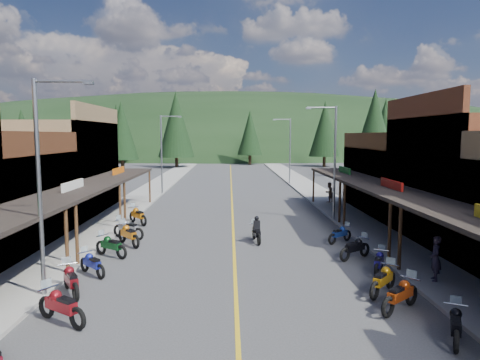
{
  "coord_description": "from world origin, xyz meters",
  "views": [
    {
      "loc": [
        -0.24,
        -21.46,
        6.01
      ],
      "look_at": [
        0.49,
        7.2,
        3.0
      ],
      "focal_mm": 32.0,
      "sensor_mm": 36.0,
      "label": 1
    }
  ],
  "objects": [
    {
      "name": "sidewalk_east",
      "position": [
        8.7,
        20.0,
        0.07
      ],
      "size": [
        3.4,
        94.0,
        0.15
      ],
      "primitive_type": "cube",
      "color": "gray",
      "rests_on": "ground"
    },
    {
      "name": "streetlight_2",
      "position": [
        6.95,
        8.0,
        4.46
      ],
      "size": [
        2.16,
        0.18,
        8.0
      ],
      "color": "gray",
      "rests_on": "ground"
    },
    {
      "name": "bike_west_5",
      "position": [
        -6.21,
        -5.73,
        0.64
      ],
      "size": [
        1.78,
        2.29,
        1.27
      ],
      "primitive_type": null,
      "rotation": [
        0.0,
        0.0,
        0.54
      ],
      "color": "maroon",
      "rests_on": "ground"
    },
    {
      "name": "streetlight_3",
      "position": [
        6.95,
        30.0,
        4.46
      ],
      "size": [
        2.16,
        0.18,
        8.0
      ],
      "color": "gray",
      "rests_on": "ground"
    },
    {
      "name": "shop_west_3",
      "position": [
        -13.78,
        11.3,
        3.52
      ],
      "size": [
        10.9,
        10.2,
        8.2
      ],
      "color": "brown",
      "rests_on": "ground"
    },
    {
      "name": "bike_east_5",
      "position": [
        5.57,
        -5.95,
        0.62
      ],
      "size": [
        1.98,
        2.1,
        1.24
      ],
      "primitive_type": null,
      "rotation": [
        0.0,
        0.0,
        -0.73
      ],
      "color": "#BD7A0D",
      "rests_on": "ground"
    },
    {
      "name": "bike_west_10",
      "position": [
        -6.44,
        7.18,
        0.66
      ],
      "size": [
        2.04,
        2.31,
        1.33
      ],
      "primitive_type": null,
      "rotation": [
        0.0,
        0.0,
        0.66
      ],
      "color": "#C16B0D",
      "rests_on": "ground"
    },
    {
      "name": "shop_east_3",
      "position": [
        13.75,
        11.3,
        2.53
      ],
      "size": [
        10.9,
        10.2,
        6.2
      ],
      "color": "#4C2D16",
      "rests_on": "ground"
    },
    {
      "name": "pine_0",
      "position": [
        -40.0,
        62.0,
        6.48
      ],
      "size": [
        5.04,
        5.04,
        11.0
      ],
      "color": "black",
      "rests_on": "ground"
    },
    {
      "name": "ridge_hill",
      "position": [
        0.0,
        135.0,
        0.0
      ],
      "size": [
        310.0,
        140.0,
        60.0
      ],
      "primitive_type": "ellipsoid",
      "color": "black",
      "rests_on": "ground"
    },
    {
      "name": "bike_east_7",
      "position": [
        5.87,
        -1.32,
        0.6
      ],
      "size": [
        2.12,
        1.78,
        1.2
      ],
      "primitive_type": null,
      "rotation": [
        0.0,
        0.0,
        -0.96
      ],
      "color": "black",
      "rests_on": "ground"
    },
    {
      "name": "pedestrian_east_b",
      "position": [
        8.53,
        15.54,
        1.02
      ],
      "size": [
        0.97,
        0.91,
        1.75
      ],
      "primitive_type": "imported",
      "rotation": [
        0.0,
        0.0,
        3.8
      ],
      "color": "brown",
      "rests_on": "sidewalk_east"
    },
    {
      "name": "pine_4",
      "position": [
        18.0,
        60.0,
        7.24
      ],
      "size": [
        5.88,
        5.88,
        12.5
      ],
      "color": "black",
      "rests_on": "ground"
    },
    {
      "name": "bike_west_7",
      "position": [
        -6.1,
        -0.64,
        0.62
      ],
      "size": [
        2.18,
        1.84,
        1.24
      ],
      "primitive_type": null,
      "rotation": [
        0.0,
        0.0,
        0.95
      ],
      "color": "#0B3816",
      "rests_on": "ground"
    },
    {
      "name": "ground",
      "position": [
        0.0,
        0.0,
        0.0
      ],
      "size": [
        220.0,
        220.0,
        0.0
      ],
      "primitive_type": "plane",
      "color": "#38383A",
      "rests_on": "ground"
    },
    {
      "name": "bike_east_8",
      "position": [
        5.95,
        1.86,
        0.55
      ],
      "size": [
        1.9,
        1.68,
        1.09
      ],
      "primitive_type": null,
      "rotation": [
        0.0,
        0.0,
        -0.9
      ],
      "color": "navy",
      "rests_on": "ground"
    },
    {
      "name": "bike_west_8",
      "position": [
        -5.75,
        1.55,
        0.67
      ],
      "size": [
        2.07,
        2.32,
        1.34
      ],
      "primitive_type": null,
      "rotation": [
        0.0,
        0.0,
        0.67
      ],
      "color": "#BE650D",
      "rests_on": "ground"
    },
    {
      "name": "bike_west_9",
      "position": [
        -6.13,
        3.13,
        0.64
      ],
      "size": [
        2.32,
        1.82,
        1.29
      ],
      "primitive_type": null,
      "rotation": [
        0.0,
        0.0,
        1.02
      ],
      "color": "#949599",
      "rests_on": "ground"
    },
    {
      "name": "bike_east_3",
      "position": [
        6.33,
        -9.72,
        0.57
      ],
      "size": [
        1.48,
        2.07,
        1.13
      ],
      "primitive_type": null,
      "rotation": [
        0.0,
        0.0,
        -0.46
      ],
      "color": "black",
      "rests_on": "ground"
    },
    {
      "name": "pine_6",
      "position": [
        46.0,
        64.0,
        6.48
      ],
      "size": [
        5.04,
        5.04,
        11.0
      ],
      "color": "black",
      "rests_on": "ground"
    },
    {
      "name": "pine_8",
      "position": [
        -22.0,
        40.0,
        5.98
      ],
      "size": [
        4.48,
        4.48,
        10.0
      ],
      "color": "black",
      "rests_on": "ground"
    },
    {
      "name": "pine_11",
      "position": [
        20.0,
        38.0,
        7.19
      ],
      "size": [
        5.82,
        5.82,
        12.4
      ],
      "color": "black",
      "rests_on": "ground"
    },
    {
      "name": "pine_9",
      "position": [
        24.0,
        45.0,
        6.38
      ],
      "size": [
        4.93,
        4.93,
        10.8
      ],
      "color": "black",
      "rests_on": "ground"
    },
    {
      "name": "pine_10",
      "position": [
        -18.0,
        50.0,
        6.78
      ],
      "size": [
        5.38,
        5.38,
        11.6
      ],
      "color": "black",
      "rests_on": "ground"
    },
    {
      "name": "bike_west_6",
      "position": [
        -6.14,
        -3.45,
        0.57
      ],
      "size": [
        1.88,
        1.87,
        1.14
      ],
      "primitive_type": null,
      "rotation": [
        0.0,
        0.0,
        0.79
      ],
      "color": "navy",
      "rests_on": "ground"
    },
    {
      "name": "pine_5",
      "position": [
        34.0,
        72.0,
        7.99
      ],
      "size": [
        6.72,
        6.72,
        14.0
      ],
      "color": "black",
      "rests_on": "ground"
    },
    {
      "name": "streetlight_0",
      "position": [
        -6.95,
        -6.0,
        4.46
      ],
      "size": [
        2.16,
        0.18,
        8.0
      ],
      "color": "gray",
      "rests_on": "ground"
    },
    {
      "name": "pedestrian_east_a",
      "position": [
        8.08,
        -4.86,
        1.06
      ],
      "size": [
        0.58,
        0.75,
        1.83
      ],
      "primitive_type": "imported",
      "rotation": [
        0.0,
        0.0,
        -1.8
      ],
      "color": "#292031",
      "rests_on": "sidewalk_east"
    },
    {
      "name": "bike_west_4",
      "position": [
        -5.61,
        -8.22,
        0.65
      ],
      "size": [
        2.3,
        1.91,
        1.3
      ],
      "primitive_type": null,
      "rotation": [
        0.0,
        0.0,
        0.97
      ],
      "color": "maroon",
      "rests_on": "ground"
    },
    {
      "name": "bike_east_6",
      "position": [
        6.27,
        -3.51,
        0.56
      ],
      "size": [
        1.47,
        2.02,
        1.11
      ],
      "primitive_type": null,
      "rotation": [
        0.0,
        0.0,
        -0.48
      ],
      "color": "navy",
      "rests_on": "ground"
    },
    {
      "name": "streetlight_1",
      "position": [
        -6.95,
        22.0,
        4.46
      ],
      "size": [
        2.16,
        0.18,
        8.0
      ],
      "color": "gray",
      "rests_on": "ground"
    },
    {
      "name": "sidewalk_west",
      "position": [
        -8.7,
        20.0,
        0.07
      ],
      "size": [
        3.4,
        94.0,
        0.15
      ],
      "primitive_type": "cube",
      "color": "gray",
      "rests_on": "ground"
    },
    {
      "name": "pine_2",
      "position": [
        -10.0,
        58.0,
        7.99
      ],
      "size": [
        6.72,
        6.72,
        14.0
      ],
      "color": "black",
      "rests_on": "ground"
    },
    {
      "name": "pine_7",
      "position": [
        -32.0,
        76.0,
        7.24
      ],
      "size": [
        5.88,
        5.88,
        12.5
      ],
      "color": "black",
      "rests_on": "ground"
    },
    {
      "name": "centerline",
      "position": [
        0.0,
        20.0,
        0.01
      ],
      "size": [
        0.15,
        90.0,
        0.01
      ],
      "primitive_type": "cube",
      "color": "gold",
      "rests_on": "ground"
    },
    {
      "name": "pine_1",
      "position": [
        -24.0,
        70.0,
        7.24
      ],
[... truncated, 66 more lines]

